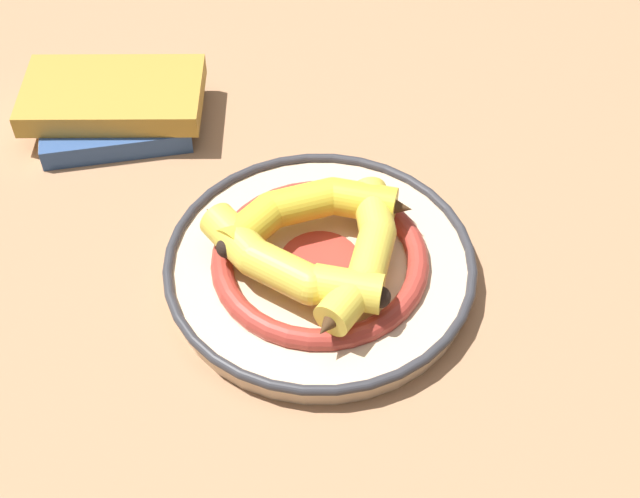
% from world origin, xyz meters
% --- Properties ---
extents(ground_plane, '(2.80, 2.80, 0.00)m').
position_xyz_m(ground_plane, '(0.00, 0.00, 0.00)').
color(ground_plane, '#A87A56').
extents(decorative_bowl, '(0.30, 0.30, 0.04)m').
position_xyz_m(decorative_bowl, '(0.03, -0.02, 0.02)').
color(decorative_bowl, beige).
rests_on(decorative_bowl, ground_plane).
extents(banana_a, '(0.17, 0.13, 0.04)m').
position_xyz_m(banana_a, '(0.05, 0.01, 0.05)').
color(banana_a, yellow).
rests_on(banana_a, decorative_bowl).
extents(banana_b, '(0.07, 0.21, 0.04)m').
position_xyz_m(banana_b, '(-0.02, -0.01, 0.05)').
color(banana_b, yellow).
rests_on(banana_b, decorative_bowl).
extents(banana_c, '(0.18, 0.10, 0.04)m').
position_xyz_m(banana_c, '(0.04, -0.07, 0.05)').
color(banana_c, yellow).
rests_on(banana_c, decorative_bowl).
extents(book_stack, '(0.22, 0.23, 0.05)m').
position_xyz_m(book_stack, '(0.06, 0.31, 0.03)').
color(book_stack, '#2D4C84').
rests_on(book_stack, ground_plane).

